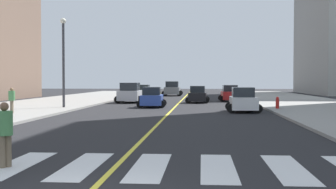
# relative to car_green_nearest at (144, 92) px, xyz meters

# --- Properties ---
(crosswalk_paint) EXTENTS (13.50, 4.00, 0.01)m
(crosswalk_paint) POSITION_rel_car_green_nearest_xyz_m (5.18, -45.72, -0.79)
(crosswalk_paint) COLOR silver
(crosswalk_paint) RESTS_ON ground
(lane_divider_paint) EXTENTS (0.16, 80.00, 0.01)m
(lane_divider_paint) POSITION_rel_car_green_nearest_xyz_m (5.18, -9.72, -0.79)
(lane_divider_paint) COLOR yellow
(lane_divider_paint) RESTS_ON ground
(car_green_nearest) EXTENTS (2.43, 3.84, 1.70)m
(car_green_nearest) POSITION_rel_car_green_nearest_xyz_m (0.00, 0.00, 0.00)
(car_green_nearest) COLOR #236B42
(car_green_nearest) RESTS_ON ground
(car_red_second) EXTENTS (2.52, 3.96, 1.75)m
(car_red_second) POSITION_rel_car_green_nearest_xyz_m (10.50, -8.41, 0.02)
(car_red_second) COLOR red
(car_red_second) RESTS_ON ground
(car_silver_third) EXTENTS (2.83, 4.53, 2.02)m
(car_silver_third) POSITION_rel_car_green_nearest_xyz_m (0.22, -12.11, 0.15)
(car_silver_third) COLOR #B7B7BC
(car_silver_third) RESTS_ON ground
(car_blue_fourth) EXTENTS (2.48, 3.89, 1.71)m
(car_blue_fourth) POSITION_rel_car_green_nearest_xyz_m (3.25, -19.61, 0.01)
(car_blue_fourth) COLOR #2D479E
(car_blue_fourth) RESTS_ON ground
(car_white_fifth) EXTENTS (2.49, 3.97, 1.77)m
(car_white_fifth) POSITION_rel_car_green_nearest_xyz_m (10.43, -24.68, 0.03)
(car_white_fifth) COLOR silver
(car_white_fifth) RESTS_ON ground
(car_black_sixth) EXTENTS (2.46, 3.87, 1.70)m
(car_black_sixth) POSITION_rel_car_green_nearest_xyz_m (7.04, -11.76, 0.00)
(car_black_sixth) COLOR black
(car_black_sixth) RESTS_ON ground
(car_gray_seventh) EXTENTS (2.93, 4.70, 2.10)m
(car_gray_seventh) POSITION_rel_car_green_nearest_xyz_m (3.18, 8.06, 0.19)
(car_gray_seventh) COLOR slate
(car_gray_seventh) RESTS_ON ground
(pedestrian_crossing) EXTENTS (0.43, 0.43, 1.72)m
(pedestrian_crossing) POSITION_rel_car_green_nearest_xyz_m (2.30, -46.13, 0.16)
(pedestrian_crossing) COLOR brown
(pedestrian_crossing) RESTS_ON ground
(pedestrian_walking_west) EXTENTS (0.41, 0.41, 1.67)m
(pedestrian_walking_west) POSITION_rel_car_green_nearest_xyz_m (-4.84, -29.14, 0.27)
(pedestrian_walking_west) COLOR brown
(pedestrian_walking_west) RESTS_ON sidewalk_kerb_west
(fire_hydrant) EXTENTS (0.26, 0.26, 0.89)m
(fire_hydrant) POSITION_rel_car_green_nearest_xyz_m (13.16, -22.99, -0.21)
(fire_hydrant) COLOR red
(fire_hydrant) RESTS_ON sidewalk_kerb_east
(street_lamp) EXTENTS (0.44, 0.44, 7.02)m
(street_lamp) POSITION_rel_car_green_nearest_xyz_m (-3.43, -22.60, 3.52)
(street_lamp) COLOR #38383D
(street_lamp) RESTS_ON sidewalk_kerb_west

